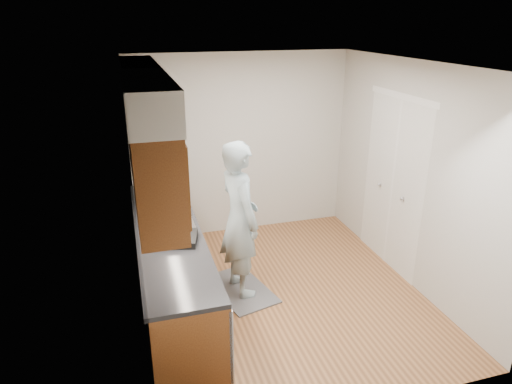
{
  "coord_description": "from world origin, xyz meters",
  "views": [
    {
      "loc": [
        -1.52,
        -4.16,
        2.91
      ],
      "look_at": [
        -0.23,
        0.25,
        1.14
      ],
      "focal_mm": 32.0,
      "sensor_mm": 36.0,
      "label": 1
    }
  ],
  "objects_px": {
    "person": "(240,209)",
    "soap_bottle_c": "(161,188)",
    "soap_bottle_a": "(163,198)",
    "soap_bottle_b": "(165,195)",
    "soda_can": "(169,201)",
    "dish_rack": "(176,239)"
  },
  "relations": [
    {
      "from": "soap_bottle_c",
      "to": "dish_rack",
      "type": "xyz_separation_m",
      "value": [
        0.01,
        -1.28,
        -0.04
      ]
    },
    {
      "from": "person",
      "to": "soap_bottle_c",
      "type": "height_order",
      "value": "person"
    },
    {
      "from": "dish_rack",
      "to": "soap_bottle_a",
      "type": "bearing_deg",
      "value": 105.69
    },
    {
      "from": "soap_bottle_b",
      "to": "soap_bottle_a",
      "type": "bearing_deg",
      "value": -106.15
    },
    {
      "from": "soap_bottle_c",
      "to": "dish_rack",
      "type": "bearing_deg",
      "value": -89.46
    },
    {
      "from": "soap_bottle_a",
      "to": "soap_bottle_b",
      "type": "bearing_deg",
      "value": 73.85
    },
    {
      "from": "person",
      "to": "soda_can",
      "type": "distance_m",
      "value": 0.82
    },
    {
      "from": "soap_bottle_c",
      "to": "dish_rack",
      "type": "height_order",
      "value": "soap_bottle_c"
    },
    {
      "from": "soap_bottle_a",
      "to": "soap_bottle_b",
      "type": "relative_size",
      "value": 1.14
    },
    {
      "from": "soap_bottle_c",
      "to": "soda_can",
      "type": "height_order",
      "value": "soap_bottle_c"
    },
    {
      "from": "soap_bottle_a",
      "to": "soda_can",
      "type": "xyz_separation_m",
      "value": [
        0.06,
        0.02,
        -0.05
      ]
    },
    {
      "from": "person",
      "to": "soda_can",
      "type": "xyz_separation_m",
      "value": [
        -0.7,
        0.42,
        0.01
      ]
    },
    {
      "from": "person",
      "to": "soap_bottle_a",
      "type": "relative_size",
      "value": 8.3
    },
    {
      "from": "person",
      "to": "soap_bottle_c",
      "type": "relative_size",
      "value": 13.26
    },
    {
      "from": "soap_bottle_a",
      "to": "soap_bottle_c",
      "type": "bearing_deg",
      "value": 87.87
    },
    {
      "from": "person",
      "to": "dish_rack",
      "type": "distance_m",
      "value": 0.86
    },
    {
      "from": "person",
      "to": "soap_bottle_a",
      "type": "xyz_separation_m",
      "value": [
        -0.76,
        0.4,
        0.06
      ]
    },
    {
      "from": "person",
      "to": "soap_bottle_b",
      "type": "xyz_separation_m",
      "value": [
        -0.72,
        0.53,
        0.04
      ]
    },
    {
      "from": "soap_bottle_c",
      "to": "person",
      "type": "bearing_deg",
      "value": -48.35
    },
    {
      "from": "soap_bottle_b",
      "to": "soda_can",
      "type": "height_order",
      "value": "soap_bottle_b"
    },
    {
      "from": "soap_bottle_a",
      "to": "dish_rack",
      "type": "xyz_separation_m",
      "value": [
        0.03,
        -0.85,
        -0.09
      ]
    },
    {
      "from": "soda_can",
      "to": "soap_bottle_c",
      "type": "bearing_deg",
      "value": 95.9
    }
  ]
}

